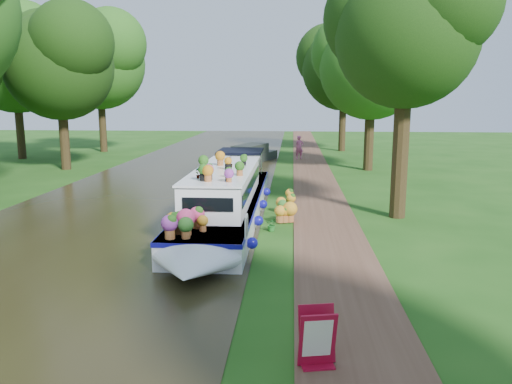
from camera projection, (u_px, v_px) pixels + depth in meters
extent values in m
plane|color=#1B4812|center=(290.00, 238.00, 15.23)|extent=(100.00, 100.00, 0.00)
cube|color=black|center=(99.00, 234.00, 15.66)|extent=(10.00, 100.00, 0.02)
cube|color=#513525|center=(330.00, 238.00, 15.15)|extent=(2.20, 100.00, 0.03)
cube|color=white|center=(228.00, 206.00, 17.91)|extent=(2.20, 12.00, 0.75)
cube|color=#0F0E80|center=(228.00, 197.00, 17.85)|extent=(2.24, 12.04, 0.12)
cube|color=white|center=(225.00, 185.00, 16.96)|extent=(1.80, 7.00, 1.05)
cube|color=white|center=(225.00, 169.00, 16.85)|extent=(1.90, 7.10, 0.06)
cube|color=black|center=(252.00, 183.00, 16.88)|extent=(0.03, 6.40, 0.38)
cube|color=black|center=(199.00, 183.00, 17.01)|extent=(0.03, 6.40, 0.38)
cube|color=black|center=(240.00, 151.00, 21.84)|extent=(1.90, 2.40, 0.10)
cube|color=white|center=(246.00, 226.00, 12.41)|extent=(0.04, 0.45, 0.55)
imported|color=#205215|center=(198.00, 173.00, 14.66)|extent=(0.20, 0.22, 0.34)
imported|color=#205215|center=(229.00, 163.00, 16.56)|extent=(0.34, 0.34, 0.43)
cylinder|color=black|center=(400.00, 154.00, 17.48)|extent=(0.56, 0.56, 4.55)
sphere|color=black|center=(407.00, 37.00, 16.75)|extent=(4.80, 4.80, 4.80)
sphere|color=black|center=(444.00, 2.00, 15.79)|extent=(3.60, 3.60, 3.60)
sphere|color=black|center=(378.00, 19.00, 17.50)|extent=(3.84, 3.84, 3.84)
cylinder|color=black|center=(369.00, 138.00, 29.26)|extent=(0.56, 0.56, 3.85)
sphere|color=#205215|center=(372.00, 67.00, 28.51)|extent=(6.00, 6.00, 6.00)
sphere|color=#205215|center=(398.00, 44.00, 27.32)|extent=(4.50, 4.50, 4.50)
sphere|color=#205215|center=(352.00, 53.00, 29.45)|extent=(4.80, 4.80, 4.80)
cylinder|color=black|center=(342.00, 125.00, 40.04)|extent=(0.56, 0.56, 4.20)
sphere|color=black|center=(344.00, 68.00, 39.22)|extent=(6.60, 6.60, 6.60)
sphere|color=black|center=(363.00, 50.00, 37.91)|extent=(4.95, 4.95, 4.95)
sphere|color=black|center=(329.00, 57.00, 40.25)|extent=(5.28, 5.28, 5.28)
cylinder|color=black|center=(64.00, 137.00, 29.57)|extent=(0.56, 0.56, 3.85)
sphere|color=black|center=(59.00, 66.00, 28.81)|extent=(6.20, 6.20, 6.20)
sphere|color=black|center=(72.00, 42.00, 27.58)|extent=(4.65, 4.65, 4.65)
sphere|color=black|center=(49.00, 51.00, 29.78)|extent=(4.96, 4.96, 4.96)
cylinder|color=black|center=(103.00, 124.00, 39.43)|extent=(0.56, 0.56, 4.38)
sphere|color=#205215|center=(99.00, 64.00, 38.57)|extent=(7.00, 7.00, 7.00)
sphere|color=#205215|center=(111.00, 43.00, 37.18)|extent=(5.25, 5.25, 5.25)
sphere|color=#205215|center=(89.00, 51.00, 39.66)|extent=(5.60, 5.60, 5.60)
cylinder|color=black|center=(20.00, 129.00, 34.83)|extent=(0.56, 0.56, 4.20)
sphere|color=#205215|center=(14.00, 63.00, 34.00)|extent=(6.80, 6.80, 6.80)
sphere|color=#205215|center=(24.00, 40.00, 32.65)|extent=(5.10, 5.10, 5.10)
sphere|color=#205215|center=(6.00, 49.00, 35.06)|extent=(5.44, 5.44, 5.44)
cube|color=black|center=(251.00, 157.00, 33.42)|extent=(3.41, 5.72, 0.55)
cube|color=black|center=(250.00, 149.00, 32.87)|extent=(2.33, 3.45, 0.64)
cube|color=#A20B27|center=(316.00, 363.00, 7.95)|extent=(0.59, 0.52, 0.03)
cube|color=#A20B27|center=(317.00, 340.00, 7.76)|extent=(0.62, 0.34, 0.93)
cube|color=#A20B27|center=(317.00, 333.00, 7.98)|extent=(0.62, 0.34, 0.93)
cube|color=white|center=(318.00, 338.00, 7.71)|extent=(0.47, 0.24, 0.65)
imported|color=#CC548E|center=(299.00, 147.00, 34.73)|extent=(0.68, 0.55, 1.61)
imported|color=#216F24|center=(272.00, 224.00, 15.99)|extent=(0.46, 0.43, 0.44)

